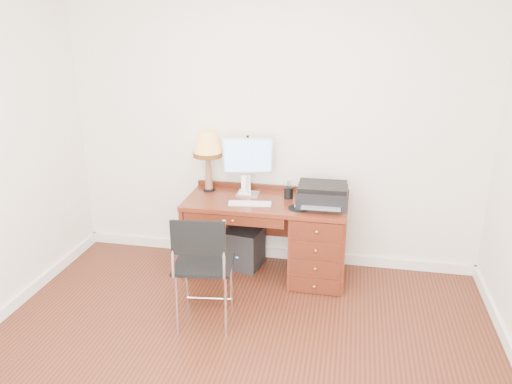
% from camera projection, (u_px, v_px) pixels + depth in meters
% --- Properties ---
extents(ground, '(4.00, 4.00, 0.00)m').
position_uv_depth(ground, '(231.00, 365.00, 3.57)').
color(ground, '#3D190D').
rests_on(ground, ground).
extents(room_shell, '(4.00, 4.00, 4.00)m').
position_uv_depth(room_shell, '(249.00, 311.00, 4.14)').
color(room_shell, white).
rests_on(room_shell, ground).
extents(desk, '(1.50, 0.67, 0.75)m').
position_uv_depth(desk, '(300.00, 236.00, 4.67)').
color(desk, maroon).
rests_on(desk, ground).
extents(monitor, '(0.47, 0.20, 0.55)m').
position_uv_depth(monitor, '(249.00, 159.00, 4.69)').
color(monitor, silver).
rests_on(monitor, desk).
extents(keyboard, '(0.40, 0.16, 0.01)m').
position_uv_depth(keyboard, '(250.00, 204.00, 4.52)').
color(keyboard, white).
rests_on(keyboard, desk).
extents(mouse_pad, '(0.19, 0.19, 0.04)m').
position_uv_depth(mouse_pad, '(299.00, 207.00, 4.42)').
color(mouse_pad, black).
rests_on(mouse_pad, desk).
extents(printer, '(0.45, 0.36, 0.20)m').
position_uv_depth(printer, '(322.00, 195.00, 4.47)').
color(printer, black).
rests_on(printer, desk).
extents(leg_lamp, '(0.28, 0.28, 0.58)m').
position_uv_depth(leg_lamp, '(208.00, 148.00, 4.74)').
color(leg_lamp, black).
rests_on(leg_lamp, desk).
extents(phone, '(0.10, 0.10, 0.19)m').
position_uv_depth(phone, '(244.00, 189.00, 4.76)').
color(phone, white).
rests_on(phone, desk).
extents(pen_cup, '(0.09, 0.09, 0.11)m').
position_uv_depth(pen_cup, '(289.00, 193.00, 4.66)').
color(pen_cup, black).
rests_on(pen_cup, desk).
extents(chair, '(0.51, 0.51, 0.96)m').
position_uv_depth(chair, '(201.00, 259.00, 3.87)').
color(chair, black).
rests_on(chair, ground).
extents(equipment_box, '(0.39, 0.39, 0.39)m').
position_uv_depth(equipment_box, '(244.00, 248.00, 4.94)').
color(equipment_box, black).
rests_on(equipment_box, ground).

